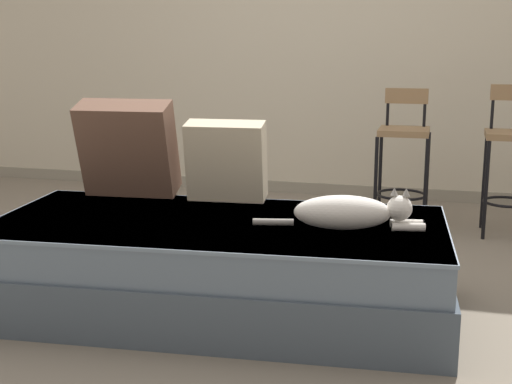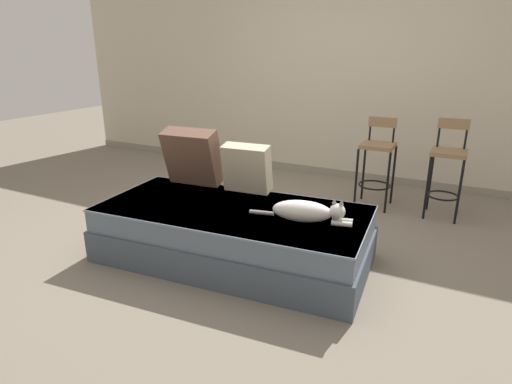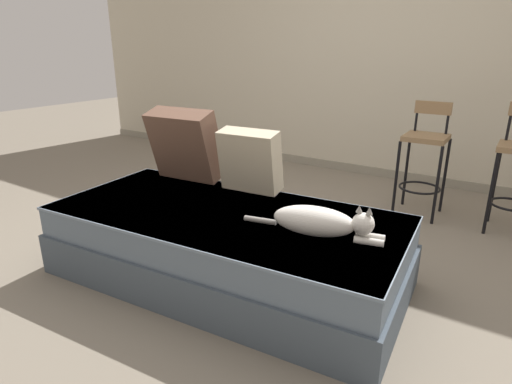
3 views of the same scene
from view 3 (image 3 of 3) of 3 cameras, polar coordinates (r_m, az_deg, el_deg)
ground_plane at (r=2.96m, az=0.73°, el=-8.00°), size 16.00×16.00×0.00m
wall_back_panel at (r=4.69m, az=16.39°, el=17.82°), size 8.00×0.10×2.60m
wall_baseboard_trim at (r=4.82m, az=14.81°, el=2.80°), size 8.00×0.02×0.09m
couch at (r=2.57m, az=-4.06°, el=-7.03°), size 2.14×1.14×0.43m
throw_pillow_corner at (r=3.03m, az=-9.42°, el=6.24°), size 0.50×0.34×0.51m
throw_pillow_middle at (r=2.76m, az=-0.80°, el=4.20°), size 0.41×0.24×0.41m
cat at (r=2.17m, az=8.50°, el=-3.92°), size 0.74×0.25×0.19m
bar_stool_near_window at (r=3.71m, az=21.54°, el=4.85°), size 0.34×0.34×0.92m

